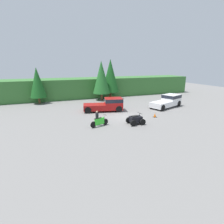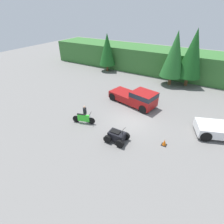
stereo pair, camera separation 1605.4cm
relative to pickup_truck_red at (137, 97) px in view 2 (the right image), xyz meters
The scene contains 10 objects.
ground_plane 3.55m from the pickup_truck_red, 73.96° to the right, with size 80.00×80.00×0.00m, color slate.
hillside_backdrop 12.79m from the pickup_truck_red, 85.77° to the left, with size 44.00×6.00×3.74m.
tree_left 12.97m from the pickup_truck_red, 136.35° to the left, with size 2.66×2.66×6.04m.
tree_mid_left 8.74m from the pickup_truck_red, 78.17° to the left, with size 3.14×3.14×7.14m.
tree_mid_right 10.12m from the pickup_truck_red, 67.01° to the left, with size 3.27×3.27×7.44m.
pickup_truck_red is the anchor object (origin of this frame).
dirt_bike 6.52m from the pickup_truck_red, 116.58° to the right, with size 2.15×0.89×1.18m.
quad_atv 6.62m from the pickup_truck_red, 80.61° to the right, with size 1.82×1.34×1.24m.
rider_person 6.19m from the pickup_truck_red, 119.50° to the right, with size 0.40×0.40×1.63m.
traffic_cone 6.88m from the pickup_truck_red, 47.39° to the right, with size 0.42×0.42×0.55m.
Camera 2 is at (5.43, -13.11, 9.65)m, focal length 28.00 mm.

